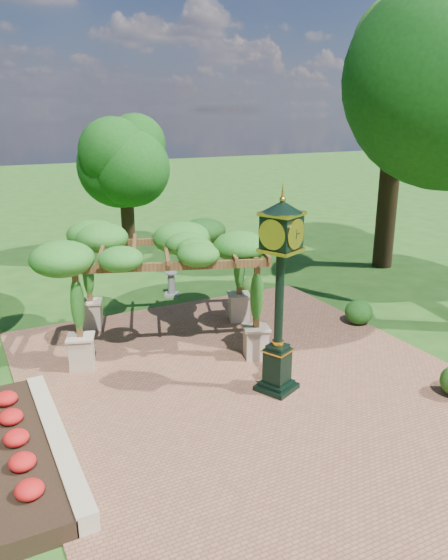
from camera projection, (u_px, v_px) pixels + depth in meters
name	position (u px, v px, depth m)	size (l,w,h in m)	color
ground	(276.00, 405.00, 12.00)	(120.00, 120.00, 0.00)	#1E4714
brick_plaza	(253.00, 385.00, 12.84)	(10.00, 12.00, 0.04)	brown
border_wall	(57.00, 441.00, 10.36)	(0.35, 5.00, 0.40)	#C6B793
flower_bed	(7.00, 455.00, 9.98)	(1.50, 5.00, 0.36)	red
pedestal_clock	(280.00, 281.00, 11.83)	(1.17, 1.17, 4.47)	black
pergola	(166.00, 250.00, 14.47)	(5.89, 4.69, 3.23)	tan
sundial	(171.00, 285.00, 18.97)	(0.63, 0.63, 0.86)	gray
shrub_mid	(359.00, 312.00, 16.38)	(0.83, 0.83, 0.75)	#1B4F16
shrub_back	(253.00, 286.00, 18.80)	(0.80, 0.80, 0.72)	#32661D
tree_north	(125.00, 161.00, 22.98)	(3.31, 3.31, 6.07)	#2F2013
tree_east_far	(398.00, 81.00, 20.57)	(4.56, 4.56, 10.60)	black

